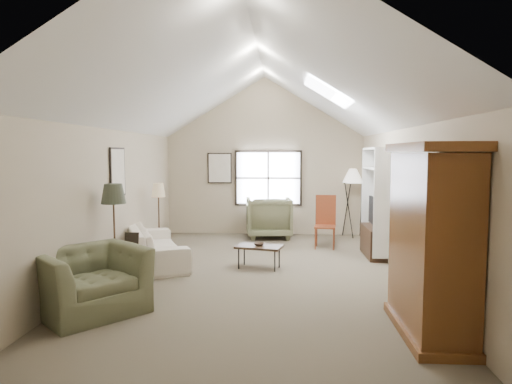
# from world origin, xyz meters

# --- Properties ---
(room_shell) EXTENTS (5.01, 8.01, 4.00)m
(room_shell) POSITION_xyz_m (0.00, 0.00, 3.21)
(room_shell) COLOR #685E4A
(room_shell) RESTS_ON ground
(window) EXTENTS (1.72, 0.08, 1.42)m
(window) POSITION_xyz_m (0.10, 3.96, 1.45)
(window) COLOR black
(window) RESTS_ON room_shell
(skylight) EXTENTS (0.80, 1.20, 0.52)m
(skylight) POSITION_xyz_m (1.30, 0.90, 3.22)
(skylight) COLOR white
(skylight) RESTS_ON room_shell
(wall_art) EXTENTS (1.97, 3.71, 0.88)m
(wall_art) POSITION_xyz_m (-1.88, 1.94, 1.73)
(wall_art) COLOR black
(wall_art) RESTS_ON room_shell
(armoire) EXTENTS (0.60, 1.50, 2.20)m
(armoire) POSITION_xyz_m (2.18, -2.40, 1.10)
(armoire) COLOR brown
(armoire) RESTS_ON ground
(tv_alcove) EXTENTS (0.32, 1.30, 2.10)m
(tv_alcove) POSITION_xyz_m (2.34, 1.60, 1.15)
(tv_alcove) COLOR white
(tv_alcove) RESTS_ON ground
(media_console) EXTENTS (0.34, 1.18, 0.60)m
(media_console) POSITION_xyz_m (2.32, 1.60, 0.30)
(media_console) COLOR #382316
(media_console) RESTS_ON ground
(tv_panel) EXTENTS (0.05, 0.90, 0.55)m
(tv_panel) POSITION_xyz_m (2.32, 1.60, 0.92)
(tv_panel) COLOR black
(tv_panel) RESTS_ON media_console
(sofa) EXTENTS (1.79, 2.52, 0.69)m
(sofa) POSITION_xyz_m (-1.95, 0.76, 0.34)
(sofa) COLOR silver
(sofa) RESTS_ON ground
(armchair_near) EXTENTS (1.71, 1.73, 0.85)m
(armchair_near) POSITION_xyz_m (-2.04, -1.97, 0.42)
(armchair_near) COLOR #595A3F
(armchair_near) RESTS_ON ground
(armchair_far) EXTENTS (1.19, 1.22, 1.00)m
(armchair_far) POSITION_xyz_m (0.13, 3.51, 0.50)
(armchair_far) COLOR #646647
(armchair_far) RESTS_ON ground
(coffee_table) EXTENTS (0.90, 0.64, 0.42)m
(coffee_table) POSITION_xyz_m (0.05, 0.47, 0.21)
(coffee_table) COLOR #342215
(coffee_table) RESTS_ON ground
(bowl) EXTENTS (0.24, 0.24, 0.05)m
(bowl) POSITION_xyz_m (0.05, 0.47, 0.44)
(bowl) COLOR #352615
(bowl) RESTS_ON coffee_table
(side_table) EXTENTS (0.78, 0.78, 0.59)m
(side_table) POSITION_xyz_m (-1.85, -0.84, 0.29)
(side_table) COLOR #331C14
(side_table) RESTS_ON ground
(side_chair) EXTENTS (0.51, 0.51, 1.16)m
(side_chair) POSITION_xyz_m (1.41, 2.32, 0.58)
(side_chair) COLOR maroon
(side_chair) RESTS_ON ground
(tripod_lamp) EXTENTS (0.55, 0.55, 1.73)m
(tripod_lamp) POSITION_xyz_m (2.20, 3.70, 0.86)
(tripod_lamp) COLOR white
(tripod_lamp) RESTS_ON ground
(dark_lamp) EXTENTS (0.52, 0.52, 1.64)m
(dark_lamp) POSITION_xyz_m (-2.20, -0.64, 0.82)
(dark_lamp) COLOR #292C1F
(dark_lamp) RESTS_ON ground
(tan_lamp) EXTENTS (0.39, 0.39, 1.47)m
(tan_lamp) POSITION_xyz_m (-2.20, 1.96, 0.74)
(tan_lamp) COLOR tan
(tan_lamp) RESTS_ON ground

